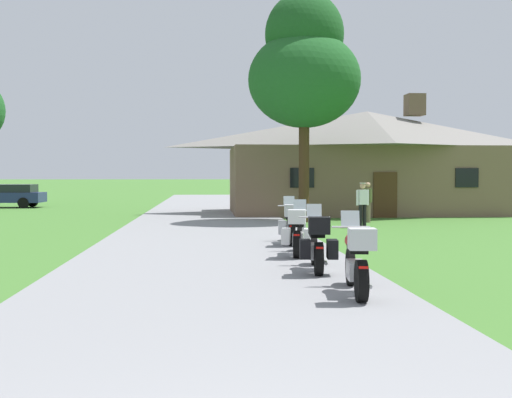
{
  "coord_description": "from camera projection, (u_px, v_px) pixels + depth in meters",
  "views": [
    {
      "loc": [
        -0.13,
        -2.76,
        1.98
      ],
      "look_at": [
        1.71,
        20.56,
        1.08
      ],
      "focal_mm": 44.36,
      "sensor_mm": 36.0,
      "label": 1
    }
  ],
  "objects": [
    {
      "name": "asphalt_driveway",
      "position": [
        210.0,
        234.0,
        20.77
      ],
      "size": [
        6.4,
        80.0,
        0.06
      ],
      "primitive_type": "cube",
      "color": "gray",
      "rests_on": "ground"
    },
    {
      "name": "motorcycle_red_second_in_row",
      "position": [
        317.0,
        244.0,
        12.5
      ],
      "size": [
        0.85,
        2.08,
        1.3
      ],
      "rotation": [
        0.0,
        0.0,
        -0.11
      ],
      "color": "black",
      "rests_on": "asphalt_driveway"
    },
    {
      "name": "motorcycle_black_farthest_in_row",
      "position": [
        291.0,
        224.0,
        17.46
      ],
      "size": [
        0.81,
        2.08,
        1.3
      ],
      "rotation": [
        0.0,
        0.0,
        -0.08
      ],
      "color": "black",
      "rests_on": "asphalt_driveway"
    },
    {
      "name": "bystander_white_shirt_beside_signpost",
      "position": [
        363.0,
        202.0,
        23.71
      ],
      "size": [
        0.52,
        0.33,
        1.69
      ],
      "rotation": [
        0.0,
        0.0,
        0.35
      ],
      "color": "black",
      "rests_on": "ground"
    },
    {
      "name": "parked_navy_suv_far_left",
      "position": [
        5.0,
        195.0,
        37.96
      ],
      "size": [
        4.67,
        2.05,
        1.4
      ],
      "rotation": [
        0.0,
        0.0,
        1.53
      ],
      "color": "navy",
      "rests_on": "ground"
    },
    {
      "name": "motorcycle_red_nearest_to_camera",
      "position": [
        357.0,
        260.0,
        10.09
      ],
      "size": [
        0.71,
        2.08,
        1.3
      ],
      "rotation": [
        0.0,
        0.0,
        -0.11
      ],
      "color": "black",
      "rests_on": "asphalt_driveway"
    },
    {
      "name": "stone_lodge",
      "position": [
        367.0,
        161.0,
        32.32
      ],
      "size": [
        14.61,
        7.11,
        6.11
      ],
      "color": "brown",
      "rests_on": "ground"
    },
    {
      "name": "bystander_olive_shirt_near_lodge",
      "position": [
        368.0,
        200.0,
        26.21
      ],
      "size": [
        0.3,
        0.54,
        1.67
      ],
      "rotation": [
        0.0,
        0.0,
        1.82
      ],
      "color": "#75664C",
      "rests_on": "ground"
    },
    {
      "name": "ground_plane",
      "position": [
        210.0,
        230.0,
        22.76
      ],
      "size": [
        500.0,
        500.0,
        0.0
      ],
      "primitive_type": "plane",
      "color": "#42752D"
    },
    {
      "name": "tree_by_lodge_front",
      "position": [
        304.0,
        67.0,
        26.17
      ],
      "size": [
        4.66,
        4.66,
        9.53
      ],
      "color": "#422D19",
      "rests_on": "ground"
    },
    {
      "name": "motorcycle_black_third_in_row",
      "position": [
        298.0,
        233.0,
        15.0
      ],
      "size": [
        0.97,
        2.07,
        1.3
      ],
      "rotation": [
        0.0,
        0.0,
        -0.19
      ],
      "color": "black",
      "rests_on": "asphalt_driveway"
    }
  ]
}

